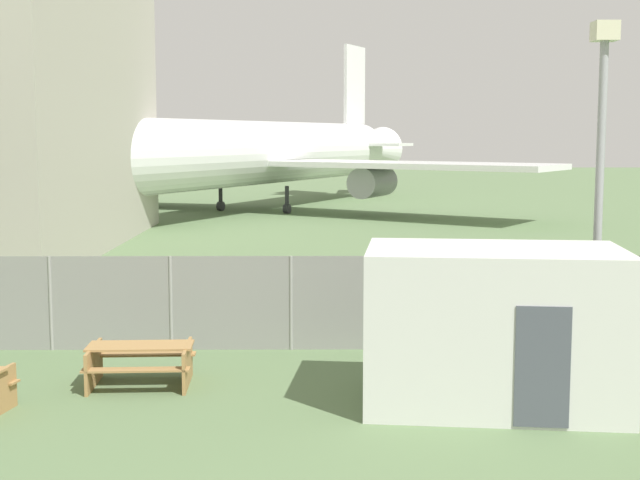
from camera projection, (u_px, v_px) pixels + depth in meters
The scene contains 5 objects.
perimeter_fence at pixel (291, 303), 18.86m from camera, with size 56.07×0.07×2.01m.
airplane at pixel (241, 154), 51.47m from camera, with size 34.37×41.39×11.08m.
portable_cabin at pixel (494, 327), 14.96m from camera, with size 4.51×3.04×2.67m.
picnic_bench_open_grass at pixel (141, 360), 16.19m from camera, with size 1.95×1.48×0.76m.
light_mast at pixel (600, 157), 16.72m from camera, with size 0.44×0.44×6.64m.
Camera 1 is at (0.50, -7.23, 4.54)m, focal length 50.00 mm.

